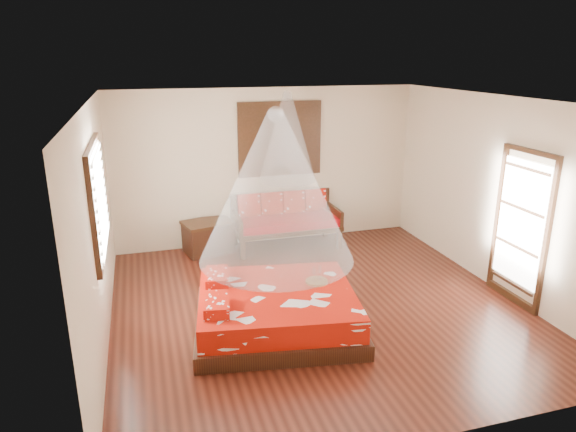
# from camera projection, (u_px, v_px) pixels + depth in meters

# --- Properties ---
(room) EXTENTS (5.54, 5.54, 2.84)m
(room) POSITION_uv_depth(u_px,v_px,m) (319.00, 209.00, 6.73)
(room) COLOR black
(room) RESTS_ON ground
(bed) EXTENTS (2.29, 2.13, 0.63)m
(bed) POSITION_uv_depth(u_px,v_px,m) (276.00, 310.00, 6.49)
(bed) COLOR black
(bed) RESTS_ON floor
(daybed) EXTENTS (1.88, 0.84, 0.97)m
(daybed) POSITION_uv_depth(u_px,v_px,m) (285.00, 218.00, 9.24)
(daybed) COLOR black
(daybed) RESTS_ON floor
(storage_chest) EXTENTS (0.94, 0.78, 0.56)m
(storage_chest) POSITION_uv_depth(u_px,v_px,m) (208.00, 237.00, 8.99)
(storage_chest) COLOR black
(storage_chest) RESTS_ON floor
(shutter_panel) EXTENTS (1.52, 0.06, 1.32)m
(shutter_panel) POSITION_uv_depth(u_px,v_px,m) (280.00, 139.00, 9.12)
(shutter_panel) COLOR black
(shutter_panel) RESTS_ON wall_back
(window_left) EXTENTS (0.10, 1.74, 1.34)m
(window_left) POSITION_uv_depth(u_px,v_px,m) (99.00, 199.00, 6.10)
(window_left) COLOR black
(window_left) RESTS_ON wall_left
(glazed_door) EXTENTS (0.08, 1.02, 2.16)m
(glazed_door) POSITION_uv_depth(u_px,v_px,m) (520.00, 228.00, 7.00)
(glazed_door) COLOR black
(glazed_door) RESTS_ON floor
(wine_tray) EXTENTS (0.29, 0.29, 0.23)m
(wine_tray) POSITION_uv_depth(u_px,v_px,m) (317.00, 278.00, 6.67)
(wine_tray) COLOR brown
(wine_tray) RESTS_ON bed
(mosquito_net_main) EXTENTS (1.88, 1.88, 1.80)m
(mosquito_net_main) POSITION_uv_depth(u_px,v_px,m) (276.00, 187.00, 6.01)
(mosquito_net_main) COLOR white
(mosquito_net_main) RESTS_ON ceiling
(mosquito_net_daybed) EXTENTS (0.99, 0.99, 1.50)m
(mosquito_net_daybed) POSITION_uv_depth(u_px,v_px,m) (287.00, 137.00, 8.66)
(mosquito_net_daybed) COLOR white
(mosquito_net_daybed) RESTS_ON ceiling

